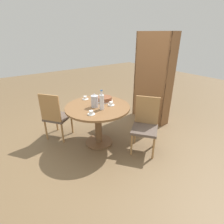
% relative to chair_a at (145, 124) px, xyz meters
% --- Properties ---
extents(ground_plane, '(14.00, 14.00, 0.00)m').
position_rel_chair_a_xyz_m(ground_plane, '(-0.62, -0.56, -0.49)').
color(ground_plane, brown).
extents(dining_table, '(1.12, 1.12, 0.76)m').
position_rel_chair_a_xyz_m(dining_table, '(-0.62, -0.56, 0.10)').
color(dining_table, brown).
rests_on(dining_table, ground_plane).
extents(chair_a, '(0.59, 0.59, 0.94)m').
position_rel_chair_a_xyz_m(chair_a, '(0.00, 0.00, 0.00)').
color(chair_a, '#A87A47').
rests_on(chair_a, ground_plane).
extents(chair_b, '(0.59, 0.59, 0.94)m').
position_rel_chair_a_xyz_m(chair_b, '(-1.25, -1.11, 0.00)').
color(chair_b, '#A87A47').
rests_on(chair_b, ground_plane).
extents(bookshelf, '(0.90, 0.28, 1.94)m').
position_rel_chair_a_xyz_m(bookshelf, '(-0.77, 0.97, 0.44)').
color(bookshelf, brown).
rests_on(bookshelf, ground_plane).
extents(coffee_pot, '(0.12, 0.12, 0.24)m').
position_rel_chair_a_xyz_m(coffee_pot, '(-0.62, -0.61, 0.37)').
color(coffee_pot, silver).
rests_on(coffee_pot, dining_table).
extents(water_bottle, '(0.08, 0.08, 0.33)m').
position_rel_chair_a_xyz_m(water_bottle, '(-0.46, -0.57, 0.40)').
color(water_bottle, silver).
rests_on(water_bottle, dining_table).
extents(cake_main, '(0.29, 0.29, 0.08)m').
position_rel_chair_a_xyz_m(cake_main, '(-0.74, -0.33, 0.31)').
color(cake_main, white).
rests_on(cake_main, dining_table).
extents(cup_a, '(0.12, 0.12, 0.06)m').
position_rel_chair_a_xyz_m(cup_a, '(-0.39, -0.82, 0.29)').
color(cup_a, white).
rests_on(cup_a, dining_table).
extents(cup_b, '(0.12, 0.12, 0.06)m').
position_rel_chair_a_xyz_m(cup_b, '(-0.51, -0.35, 0.29)').
color(cup_b, white).
rests_on(cup_b, dining_table).
extents(cup_c, '(0.12, 0.12, 0.06)m').
position_rel_chair_a_xyz_m(cup_c, '(-1.04, -0.57, 0.29)').
color(cup_c, white).
rests_on(cup_c, dining_table).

